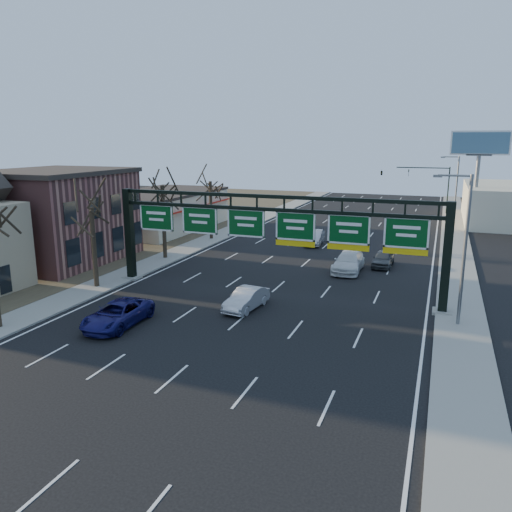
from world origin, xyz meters
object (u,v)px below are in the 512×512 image
at_px(sign_gantry, 272,231).
at_px(car_silver_sedan, 246,299).
at_px(car_blue_suv, 118,314).
at_px(car_white_wagon, 349,262).

xyz_separation_m(sign_gantry, car_silver_sedan, (-0.55, -3.64, -3.94)).
bearing_deg(sign_gantry, car_blue_suv, -126.02).
xyz_separation_m(sign_gantry, car_white_wagon, (3.96, 8.50, -3.83)).
height_order(car_blue_suv, car_white_wagon, car_white_wagon).
distance_m(sign_gantry, car_white_wagon, 10.13).
height_order(sign_gantry, car_blue_suv, sign_gantry).
xyz_separation_m(car_silver_sedan, car_white_wagon, (4.51, 12.14, 0.11)).
bearing_deg(car_blue_suv, car_white_wagon, 57.82).
height_order(car_blue_suv, car_silver_sedan, car_blue_suv).
distance_m(car_silver_sedan, car_white_wagon, 12.95).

